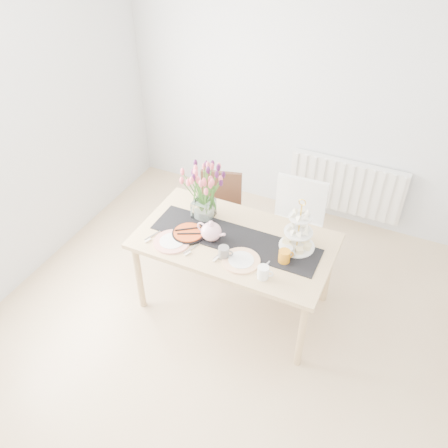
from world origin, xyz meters
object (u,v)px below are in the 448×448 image
at_px(plate_right, 241,261).
at_px(tart_tin, 189,233).
at_px(teapot, 211,232).
at_px(mug_grey, 224,252).
at_px(radiator, 346,187).
at_px(mug_white, 263,272).
at_px(tulip_vase, 203,185).
at_px(dining_table, 235,246).
at_px(cream_jug, 288,252).
at_px(chair_white, 296,221).
at_px(cake_stand, 298,236).
at_px(mug_orange, 284,256).
at_px(chair_brown, 220,207).
at_px(plate_left, 172,242).

bearing_deg(plate_right, tart_tin, 168.36).
xyz_separation_m(teapot, mug_grey, (0.18, -0.15, -0.03)).
height_order(radiator, plate_right, plate_right).
relative_size(tart_tin, mug_white, 2.65).
xyz_separation_m(tart_tin, plate_right, (0.52, -0.11, -0.01)).
height_order(tulip_vase, tart_tin, tulip_vase).
bearing_deg(dining_table, cream_jug, -0.74).
xyz_separation_m(dining_table, tulip_vase, (-0.36, 0.16, 0.41)).
relative_size(radiator, mug_grey, 11.98).
bearing_deg(chair_white, cake_stand, -75.53).
relative_size(mug_white, plate_right, 0.35).
bearing_deg(teapot, mug_white, -11.94).
distance_m(dining_table, mug_grey, 0.27).
height_order(mug_orange, plate_right, mug_orange).
distance_m(dining_table, plate_right, 0.28).
relative_size(radiator, chair_white, 1.27).
relative_size(radiator, mug_white, 11.59).
distance_m(chair_brown, mug_white, 1.33).
relative_size(chair_brown, tulip_vase, 1.33).
xyz_separation_m(tart_tin, plate_left, (-0.08, -0.14, -0.01)).
bearing_deg(dining_table, radiator, 70.24).
xyz_separation_m(cream_jug, plate_right, (-0.30, -0.21, -0.03)).
distance_m(teapot, mug_orange, 0.62).
xyz_separation_m(mug_grey, plate_left, (-0.45, -0.02, -0.04)).
bearing_deg(dining_table, chair_white, 65.22).
relative_size(dining_table, tulip_vase, 2.62).
xyz_separation_m(radiator, mug_orange, (-0.12, -1.67, 0.35)).
height_order(chair_brown, tart_tin, chair_brown).
distance_m(dining_table, cream_jug, 0.47).
bearing_deg(mug_orange, radiator, 41.02).
bearing_deg(tulip_vase, mug_grey, -46.57).
distance_m(mug_grey, plate_right, 0.15).
height_order(radiator, cream_jug, cream_jug).
relative_size(tart_tin, mug_orange, 2.53).
height_order(radiator, chair_brown, chair_brown).
height_order(chair_white, cream_jug, chair_white).
height_order(chair_brown, mug_grey, mug_grey).
xyz_separation_m(radiator, cake_stand, (-0.09, -1.47, 0.42)).
distance_m(tart_tin, plate_left, 0.16).
xyz_separation_m(dining_table, cream_jug, (0.45, -0.01, 0.12)).
distance_m(tulip_vase, mug_grey, 0.61).
bearing_deg(tulip_vase, radiator, 56.81).
xyz_separation_m(chair_white, teapot, (-0.49, -0.76, 0.28)).
distance_m(radiator, tart_tin, 1.97).
distance_m(tart_tin, mug_white, 0.76).
bearing_deg(chair_white, tulip_vase, -145.23).
bearing_deg(plate_right, tulip_vase, 143.61).
height_order(dining_table, chair_brown, chair_brown).
distance_m(mug_white, plate_right, 0.24).
distance_m(tulip_vase, tart_tin, 0.42).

